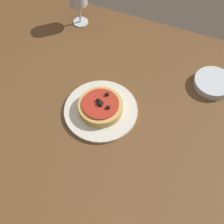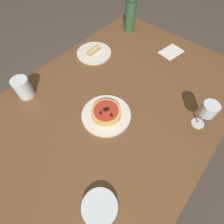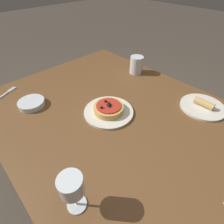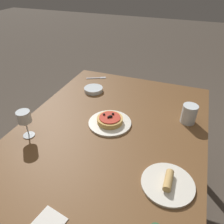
{
  "view_description": "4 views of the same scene",
  "coord_description": "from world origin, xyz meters",
  "px_view_note": "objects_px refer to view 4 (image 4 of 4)",
  "views": [
    {
      "loc": [
        -0.36,
        0.51,
        1.63
      ],
      "look_at": [
        -0.16,
        0.01,
        0.8
      ],
      "focal_mm": 50.0,
      "sensor_mm": 36.0,
      "label": 1
    },
    {
      "loc": [
        -0.45,
        -0.36,
        1.48
      ],
      "look_at": [
        -0.11,
        -0.06,
        0.8
      ],
      "focal_mm": 28.0,
      "sensor_mm": 36.0,
      "label": 2
    },
    {
      "loc": [
        0.4,
        -0.48,
        1.32
      ],
      "look_at": [
        -0.06,
        -0.04,
        0.77
      ],
      "focal_mm": 28.0,
      "sensor_mm": 36.0,
      "label": 3
    },
    {
      "loc": [
        0.86,
        0.36,
        1.51
      ],
      "look_at": [
        -0.09,
        -0.0,
        0.82
      ],
      "focal_mm": 35.0,
      "sensor_mm": 36.0,
      "label": 4
    }
  ],
  "objects_px": {
    "pizza": "(110,120)",
    "side_bowl": "(93,89)",
    "fork": "(98,78)",
    "side_plate": "(168,183)",
    "dining_table": "(107,145)",
    "water_cup": "(189,114)",
    "wine_glass": "(24,118)",
    "dinner_plate": "(110,123)"
  },
  "relations": [
    {
      "from": "pizza",
      "to": "dining_table",
      "type": "bearing_deg",
      "value": 12.11
    },
    {
      "from": "wine_glass",
      "to": "dinner_plate",
      "type": "bearing_deg",
      "value": 124.36
    },
    {
      "from": "dinner_plate",
      "to": "pizza",
      "type": "height_order",
      "value": "pizza"
    },
    {
      "from": "water_cup",
      "to": "fork",
      "type": "relative_size",
      "value": 0.75
    },
    {
      "from": "dining_table",
      "to": "water_cup",
      "type": "bearing_deg",
      "value": 125.09
    },
    {
      "from": "water_cup",
      "to": "fork",
      "type": "height_order",
      "value": "water_cup"
    },
    {
      "from": "wine_glass",
      "to": "dining_table",
      "type": "bearing_deg",
      "value": 111.29
    },
    {
      "from": "pizza",
      "to": "water_cup",
      "type": "bearing_deg",
      "value": 113.06
    },
    {
      "from": "dining_table",
      "to": "wine_glass",
      "type": "relative_size",
      "value": 9.55
    },
    {
      "from": "dining_table",
      "to": "water_cup",
      "type": "height_order",
      "value": "water_cup"
    },
    {
      "from": "dining_table",
      "to": "fork",
      "type": "bearing_deg",
      "value": -152.05
    },
    {
      "from": "side_bowl",
      "to": "water_cup",
      "type": "bearing_deg",
      "value": 77.89
    },
    {
      "from": "fork",
      "to": "wine_glass",
      "type": "bearing_deg",
      "value": -120.21
    },
    {
      "from": "water_cup",
      "to": "side_plate",
      "type": "relative_size",
      "value": 0.5
    },
    {
      "from": "water_cup",
      "to": "side_bowl",
      "type": "distance_m",
      "value": 0.71
    },
    {
      "from": "side_bowl",
      "to": "side_plate",
      "type": "relative_size",
      "value": 0.6
    },
    {
      "from": "wine_glass",
      "to": "fork",
      "type": "relative_size",
      "value": 1.04
    },
    {
      "from": "fork",
      "to": "side_plate",
      "type": "height_order",
      "value": "side_plate"
    },
    {
      "from": "dinner_plate",
      "to": "side_plate",
      "type": "relative_size",
      "value": 1.11
    },
    {
      "from": "dining_table",
      "to": "wine_glass",
      "type": "xyz_separation_m",
      "value": [
        0.16,
        -0.4,
        0.19
      ]
    },
    {
      "from": "pizza",
      "to": "side_bowl",
      "type": "distance_m",
      "value": 0.42
    },
    {
      "from": "dining_table",
      "to": "wine_glass",
      "type": "distance_m",
      "value": 0.47
    },
    {
      "from": "pizza",
      "to": "side_bowl",
      "type": "relative_size",
      "value": 1.1
    },
    {
      "from": "dinner_plate",
      "to": "wine_glass",
      "type": "xyz_separation_m",
      "value": [
        0.26,
        -0.38,
        0.11
      ]
    },
    {
      "from": "wine_glass",
      "to": "water_cup",
      "type": "xyz_separation_m",
      "value": [
        -0.44,
        0.81,
        -0.06
      ]
    },
    {
      "from": "pizza",
      "to": "side_bowl",
      "type": "bearing_deg",
      "value": -141.91
    },
    {
      "from": "side_bowl",
      "to": "side_plate",
      "type": "xyz_separation_m",
      "value": [
        0.65,
        0.65,
        -0.0
      ]
    },
    {
      "from": "dinner_plate",
      "to": "water_cup",
      "type": "xyz_separation_m",
      "value": [
        -0.18,
        0.43,
        0.05
      ]
    },
    {
      "from": "side_bowl",
      "to": "wine_glass",
      "type": "bearing_deg",
      "value": -11.58
    },
    {
      "from": "dinner_plate",
      "to": "fork",
      "type": "height_order",
      "value": "dinner_plate"
    },
    {
      "from": "dining_table",
      "to": "side_bowl",
      "type": "distance_m",
      "value": 0.52
    },
    {
      "from": "side_bowl",
      "to": "dining_table",
      "type": "bearing_deg",
      "value": 32.96
    },
    {
      "from": "dinner_plate",
      "to": "side_plate",
      "type": "xyz_separation_m",
      "value": [
        0.32,
        0.39,
        0.0
      ]
    },
    {
      "from": "dining_table",
      "to": "pizza",
      "type": "bearing_deg",
      "value": -167.89
    },
    {
      "from": "dinner_plate",
      "to": "side_plate",
      "type": "bearing_deg",
      "value": 50.86
    },
    {
      "from": "fork",
      "to": "side_plate",
      "type": "bearing_deg",
      "value": -76.46
    },
    {
      "from": "water_cup",
      "to": "fork",
      "type": "xyz_separation_m",
      "value": [
        -0.36,
        -0.75,
        -0.05
      ]
    },
    {
      "from": "pizza",
      "to": "side_bowl",
      "type": "xyz_separation_m",
      "value": [
        -0.33,
        -0.26,
        -0.02
      ]
    },
    {
      "from": "fork",
      "to": "pizza",
      "type": "bearing_deg",
      "value": -85.43
    },
    {
      "from": "wine_glass",
      "to": "fork",
      "type": "xyz_separation_m",
      "value": [
        -0.8,
        0.06,
        -0.12
      ]
    },
    {
      "from": "wine_glass",
      "to": "side_plate",
      "type": "height_order",
      "value": "wine_glass"
    },
    {
      "from": "water_cup",
      "to": "side_bowl",
      "type": "bearing_deg",
      "value": -102.11
    }
  ]
}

